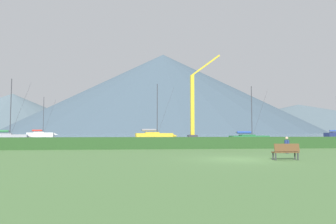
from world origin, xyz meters
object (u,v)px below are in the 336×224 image
(sailboat_slip_5, at_px, (7,137))
(person_seated_viewer, at_px, (287,144))
(sailboat_slip_8, at_px, (336,134))
(park_bench_near_path, at_px, (286,151))
(dock_crane, at_px, (193,110))
(sailboat_slip_2, at_px, (250,138))
(sailboat_slip_1, at_px, (41,134))
(sailboat_slip_3, at_px, (155,135))

(sailboat_slip_5, distance_m, person_seated_viewer, 48.00)
(sailboat_slip_8, height_order, park_bench_near_path, sailboat_slip_8)
(park_bench_near_path, distance_m, dock_crane, 50.45)
(sailboat_slip_2, relative_size, dock_crane, 0.46)
(sailboat_slip_1, xyz_separation_m, sailboat_slip_3, (32.37, -30.88, 0.01))
(park_bench_near_path, bearing_deg, sailboat_slip_3, 95.15)
(sailboat_slip_8, bearing_deg, sailboat_slip_1, 165.81)
(sailboat_slip_2, relative_size, person_seated_viewer, 7.02)
(sailboat_slip_3, xyz_separation_m, sailboat_slip_8, (56.49, 23.55, -0.05))
(person_seated_viewer, bearing_deg, sailboat_slip_2, 81.26)
(sailboat_slip_3, height_order, dock_crane, dock_crane)
(sailboat_slip_3, relative_size, sailboat_slip_8, 0.94)
(sailboat_slip_5, bearing_deg, dock_crane, 2.46)
(sailboat_slip_5, relative_size, dock_crane, 0.58)
(sailboat_slip_8, bearing_deg, sailboat_slip_3, -166.84)
(sailboat_slip_2, height_order, sailboat_slip_8, sailboat_slip_8)
(park_bench_near_path, distance_m, person_seated_viewer, 5.62)
(park_bench_near_path, relative_size, dock_crane, 0.08)
(sailboat_slip_1, xyz_separation_m, dock_crane, (41.17, -27.86, 5.69))
(sailboat_slip_1, bearing_deg, sailboat_slip_3, -46.80)
(park_bench_near_path, height_order, dock_crane, dock_crane)
(sailboat_slip_2, height_order, sailboat_slip_3, sailboat_slip_3)
(sailboat_slip_1, relative_size, sailboat_slip_2, 1.36)
(sailboat_slip_5, relative_size, sailboat_slip_8, 0.88)
(sailboat_slip_1, distance_m, sailboat_slip_5, 39.38)
(sailboat_slip_2, distance_m, sailboat_slip_3, 22.28)
(sailboat_slip_1, distance_m, person_seated_viewer, 83.12)
(sailboat_slip_5, bearing_deg, person_seated_viewer, -60.00)
(sailboat_slip_2, bearing_deg, sailboat_slip_5, 163.50)
(dock_crane, bearing_deg, sailboat_slip_3, -161.06)
(dock_crane, bearing_deg, sailboat_slip_2, -75.61)
(sailboat_slip_1, distance_m, sailboat_slip_2, 66.90)
(sailboat_slip_5, xyz_separation_m, dock_crane, (35.07, 11.04, 5.77))
(sailboat_slip_1, height_order, sailboat_slip_8, sailboat_slip_8)
(sailboat_slip_1, bearing_deg, sailboat_slip_8, -7.87)
(sailboat_slip_8, bearing_deg, sailboat_slip_2, -145.57)
(sailboat_slip_2, height_order, park_bench_near_path, sailboat_slip_2)
(person_seated_viewer, xyz_separation_m, dock_crane, (1.12, 44.97, 5.74))
(sailboat_slip_3, distance_m, dock_crane, 10.90)
(sailboat_slip_2, bearing_deg, sailboat_slip_3, 125.48)
(person_seated_viewer, bearing_deg, sailboat_slip_1, 124.49)
(sailboat_slip_1, relative_size, person_seated_viewer, 9.53)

